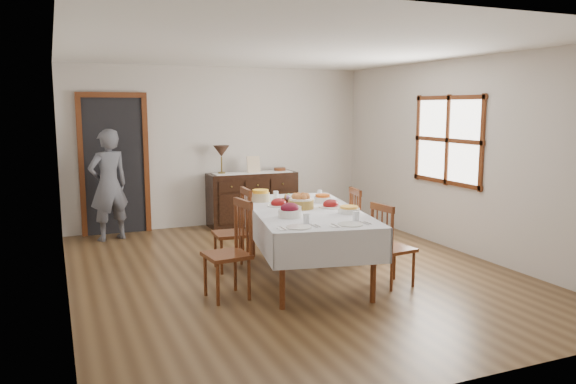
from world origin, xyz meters
name	(u,v)px	position (x,y,z in m)	size (l,w,h in m)	color
ground	(291,271)	(0.00, 0.00, 0.00)	(6.00, 6.00, 0.00)	brown
room_shell	(267,133)	(-0.15, 0.42, 1.64)	(5.02, 6.02, 2.65)	white
dining_table	(305,217)	(0.06, -0.26, 0.70)	(1.60, 2.50, 0.80)	silver
chair_left_near	(231,249)	(-0.93, -0.61, 0.51)	(0.47, 0.47, 1.01)	#5C2B13
chair_left_far	(236,229)	(-0.58, 0.36, 0.50)	(0.43, 0.43, 0.99)	#5C2B13
chair_right_near	(390,245)	(0.78, -0.93, 0.47)	(0.43, 0.43, 0.92)	#5C2B13
chair_right_far	(364,225)	(1.02, 0.04, 0.48)	(0.45, 0.45, 0.95)	#5C2B13
sideboard	(252,199)	(0.46, 2.72, 0.44)	(1.47, 0.53, 0.88)	black
person	(108,181)	(-1.84, 2.53, 0.88)	(0.55, 0.35, 1.75)	#565862
bread_basket	(301,202)	(0.04, -0.19, 0.88)	(0.30, 0.30, 0.18)	olive
egg_basket	(292,200)	(0.09, 0.20, 0.84)	(0.25, 0.25, 0.11)	black
ham_platter_a	(279,204)	(-0.14, 0.05, 0.83)	(0.27, 0.27, 0.11)	white
ham_platter_b	(331,205)	(0.39, -0.27, 0.83)	(0.28, 0.28, 0.11)	white
beet_bowl	(290,211)	(-0.28, -0.61, 0.86)	(0.25, 0.25, 0.15)	white
carrot_bowl	(323,198)	(0.46, 0.10, 0.84)	(0.21, 0.21, 0.10)	white
pineapple_bowl	(261,196)	(-0.22, 0.45, 0.87)	(0.24, 0.24, 0.15)	#CABA8D
casserole_dish	(349,210)	(0.42, -0.65, 0.83)	(0.24, 0.24, 0.08)	white
butter_dish	(294,209)	(-0.13, -0.37, 0.83)	(0.15, 0.11, 0.07)	white
setting_left	(301,224)	(-0.36, -1.08, 0.82)	(0.44, 0.31, 0.10)	white
setting_right	(352,222)	(0.16, -1.17, 0.82)	(0.44, 0.31, 0.10)	white
glass_far_a	(276,195)	(0.02, 0.54, 0.85)	(0.07, 0.07, 0.10)	white
glass_far_b	(320,193)	(0.61, 0.48, 0.84)	(0.06, 0.06, 0.09)	white
runner	(253,173)	(0.45, 2.68, 0.88)	(1.30, 0.35, 0.01)	white
table_lamp	(221,152)	(-0.05, 2.74, 1.23)	(0.26, 0.26, 0.46)	brown
picture_frame	(254,165)	(0.46, 2.65, 1.02)	(0.22, 0.08, 0.28)	beige
deco_bowl	(280,169)	(0.97, 2.75, 0.91)	(0.20, 0.20, 0.06)	#5C2B13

